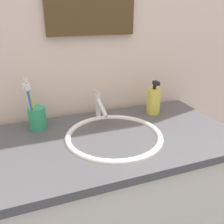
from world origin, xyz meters
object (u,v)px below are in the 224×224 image
object	(u,v)px
toothbrush_cup	(37,118)
toothbrush_purple	(29,100)
toothbrush_white	(29,104)
toothbrush_blue	(30,105)
faucet	(100,106)
soap_dispenser	(154,100)
toothbrush_yellow	(32,104)

from	to	relation	value
toothbrush_cup	toothbrush_purple	xyz separation A→B (m)	(-0.02, 0.02, 0.08)
toothbrush_white	toothbrush_purple	bearing A→B (deg)	81.21
toothbrush_blue	toothbrush_white	bearing A→B (deg)	123.56
toothbrush_white	faucet	bearing A→B (deg)	4.06
soap_dispenser	toothbrush_blue	bearing A→B (deg)	-179.83
toothbrush_blue	soap_dispenser	xyz separation A→B (m)	(0.55, 0.00, -0.05)
toothbrush_white	soap_dispenser	size ratio (longest dim) A/B	1.23
toothbrush_cup	toothbrush_yellow	distance (m)	0.07
toothbrush_white	soap_dispenser	bearing A→B (deg)	-0.81
soap_dispenser	toothbrush_yellow	bearing A→B (deg)	178.83
toothbrush_blue	toothbrush_yellow	xyz separation A→B (m)	(0.01, 0.01, -0.00)
faucet	soap_dispenser	distance (m)	0.26
faucet	toothbrush_white	bearing A→B (deg)	-175.94
toothbrush_purple	toothbrush_yellow	xyz separation A→B (m)	(0.01, -0.03, -0.01)
toothbrush_blue	toothbrush_yellow	world-z (taller)	toothbrush_blue
faucet	toothbrush_yellow	world-z (taller)	toothbrush_yellow
toothbrush_blue	soap_dispenser	world-z (taller)	toothbrush_blue
faucet	toothbrush_blue	world-z (taller)	toothbrush_blue
toothbrush_white	soap_dispenser	world-z (taller)	toothbrush_white
toothbrush_cup	toothbrush_white	distance (m)	0.08
faucet	toothbrush_blue	bearing A→B (deg)	-174.02
toothbrush_purple	soap_dispenser	world-z (taller)	toothbrush_purple
toothbrush_purple	toothbrush_white	world-z (taller)	toothbrush_purple
toothbrush_cup	soap_dispenser	distance (m)	0.53
faucet	toothbrush_purple	world-z (taller)	toothbrush_purple
toothbrush_cup	toothbrush_white	bearing A→B (deg)	-152.20
toothbrush_cup	toothbrush_yellow	size ratio (longest dim) A/B	0.49
toothbrush_yellow	soap_dispenser	size ratio (longest dim) A/B	1.20
toothbrush_cup	toothbrush_white	size ratio (longest dim) A/B	0.47
soap_dispenser	faucet	bearing A→B (deg)	173.45
toothbrush_cup	soap_dispenser	bearing A→B (deg)	-2.37
toothbrush_blue	toothbrush_cup	bearing A→B (deg)	49.10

